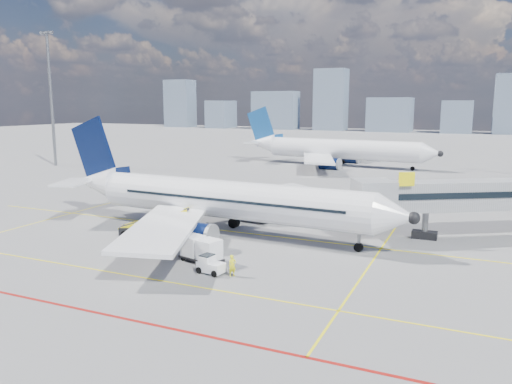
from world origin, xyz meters
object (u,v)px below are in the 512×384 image
at_px(cargo_dolly, 201,249).
at_px(baggage_tug, 210,265).
at_px(belt_loader, 147,228).
at_px(main_aircraft, 215,199).
at_px(second_aircraft, 334,149).
at_px(ramp_worker, 232,266).

bearing_deg(cargo_dolly, baggage_tug, -30.71).
bearing_deg(belt_loader, main_aircraft, 15.20).
xyz_separation_m(cargo_dolly, belt_loader, (-8.56, 4.79, -0.38)).
xyz_separation_m(second_aircraft, baggage_tug, (8.54, -65.26, -2.58)).
distance_m(main_aircraft, baggage_tug, 11.83).
bearing_deg(cargo_dolly, ramp_worker, -11.40).
relative_size(cargo_dolly, ramp_worker, 2.45).
bearing_deg(baggage_tug, main_aircraft, 126.04).
bearing_deg(main_aircraft, second_aircraft, 96.71).
relative_size(second_aircraft, belt_loader, 6.10).
bearing_deg(belt_loader, cargo_dolly, -48.83).
height_order(main_aircraft, ramp_worker, main_aircraft).
xyz_separation_m(main_aircraft, cargo_dolly, (3.33, -8.42, -2.16)).
distance_m(cargo_dolly, belt_loader, 9.82).
distance_m(main_aircraft, belt_loader, 6.85).
bearing_deg(baggage_tug, ramp_worker, 11.45).
xyz_separation_m(baggage_tug, belt_loader, (-10.37, 6.71, 0.04)).
bearing_deg(baggage_tug, cargo_dolly, 142.90).
height_order(main_aircraft, baggage_tug, main_aircraft).
bearing_deg(cargo_dolly, belt_loader, 166.75).
relative_size(second_aircraft, ramp_worker, 25.56).
bearing_deg(cargo_dolly, main_aircraft, 127.58).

